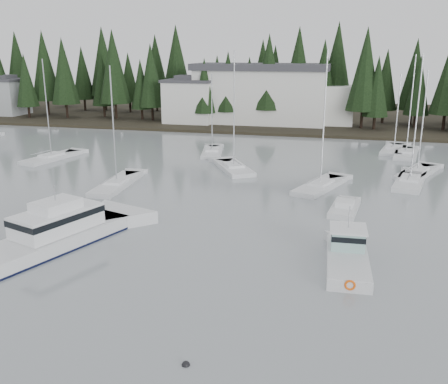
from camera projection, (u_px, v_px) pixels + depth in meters
The scene contains 18 objects.
far_shore_land at pixel (295, 116), 107.88m from camera, with size 240.00×54.00×1.00m, color black.
conifer_treeline at pixel (289, 123), 97.62m from camera, with size 200.00×22.00×20.00m, color black, non-canonical shape.
house_west at pixel (190, 100), 94.06m from camera, with size 9.54×7.42×8.75m.
house_far_west at pixel (5, 96), 105.89m from camera, with size 8.48×7.42×8.25m.
harbor_inn at pixel (272, 94), 93.32m from camera, with size 29.50×11.50×10.90m.
cabin_cruiser_center at pixel (54, 236), 36.18m from camera, with size 7.55×12.80×5.26m.
lobster_boat_teal at pixel (347, 257), 33.17m from camera, with size 3.05×7.79×4.25m.
sailboat_2 at pixel (406, 155), 67.70m from camera, with size 3.98×8.65×13.80m.
sailboat_4 at pixel (117, 185), 52.47m from camera, with size 3.17×9.81×12.89m.
sailboat_5 at pixel (320, 187), 51.70m from camera, with size 5.52×9.22×14.42m.
sailboat_6 at pixel (212, 153), 68.79m from camera, with size 4.20×8.37×11.33m.
sailboat_8 at pixel (234, 169), 59.53m from camera, with size 6.66×8.70×14.33m.
sailboat_9 at pixel (52, 159), 65.23m from camera, with size 4.28×9.28×13.29m.
sailboat_11 at pixel (417, 174), 57.19m from camera, with size 5.90×9.04×12.23m.
sailboat_12 at pixel (410, 183), 53.55m from camera, with size 4.48×9.52×14.00m.
sailboat_13 at pixel (394, 151), 70.45m from camera, with size 4.42×8.80×11.17m.
runabout_1 at pixel (344, 210), 44.27m from camera, with size 2.85×5.72×1.42m.
mooring_buoy_dark at pixel (186, 365), 22.66m from camera, with size 0.39×0.39×0.39m, color black.
Camera 1 is at (11.53, -11.73, 13.80)m, focal length 40.00 mm.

